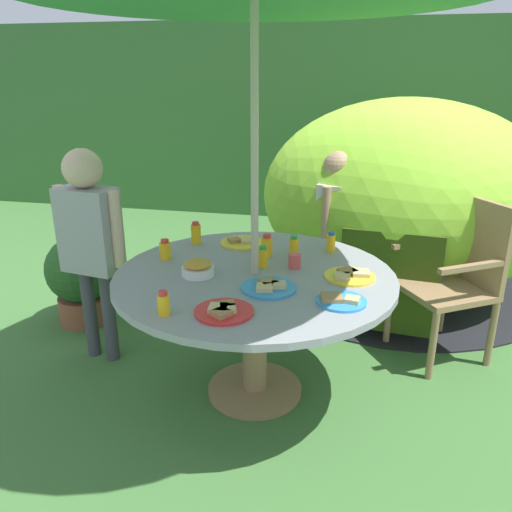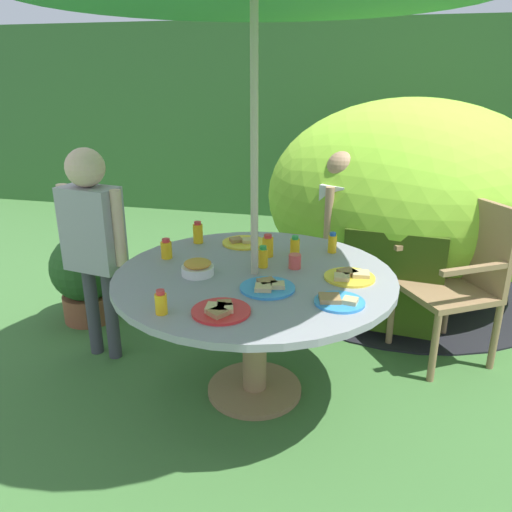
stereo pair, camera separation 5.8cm
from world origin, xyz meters
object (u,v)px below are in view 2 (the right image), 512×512
Objects in this scene: juice_bottle_far_right at (263,257)px; garden_table at (254,296)px; plate_center_back at (221,310)px; juice_bottle_spot_a at (332,243)px; snack_bowl at (198,268)px; plate_back_edge at (350,276)px; plate_near_right at (244,242)px; dome_tent at (408,198)px; wooden_chair at (461,274)px; juice_bottle_spot_b at (166,249)px; juice_bottle_near_left at (295,246)px; child_in_grey_shirt at (92,229)px; juice_bottle_mid_right at (161,303)px; child_in_white_shirt at (339,215)px; juice_bottle_front_edge at (198,233)px; plate_mid_left at (339,301)px; cup_near at (295,261)px; potted_plant at (86,275)px; juice_bottle_center_front at (268,246)px; plate_far_left at (268,287)px.

garden_table is at bearing -102.90° from juice_bottle_far_right.
juice_bottle_spot_a is at bearing 66.29° from plate_center_back.
snack_bowl is 0.73m from plate_back_edge.
plate_near_right is 0.51m from juice_bottle_spot_a.
dome_tent is at bearing 63.92° from juice_bottle_far_right.
juice_bottle_spot_a reaches higher than juice_bottle_far_right.
dome_tent reaches higher than plate_back_edge.
wooden_chair reaches higher than plate_back_edge.
juice_bottle_spot_a is at bearing 108.54° from plate_back_edge.
plate_center_back is at bearing -49.63° from juice_bottle_spot_b.
plate_near_right is 2.36× the size of juice_bottle_near_left.
child_in_grey_shirt is at bearing 161.06° from snack_bowl.
juice_bottle_mid_right is at bearing -115.34° from juice_bottle_far_right.
child_in_white_shirt is at bearing 74.76° from juice_bottle_near_left.
child_in_white_shirt is at bearing 38.31° from juice_bottle_front_edge.
plate_mid_left is 3.01× the size of cup_near.
child_in_grey_shirt is (0.34, -0.40, 0.46)m from potted_plant.
juice_bottle_near_left is at bearing -101.21° from wooden_chair.
child_in_white_shirt reaches higher than juice_bottle_front_edge.
cup_near is at bearing 8.69° from child_in_white_shirt.
dome_tent is at bearing 50.34° from juice_bottle_spot_b.
plate_back_edge is at bearing 5.53° from garden_table.
plate_mid_left is 0.50m from plate_center_back.
juice_bottle_front_edge is (-0.86, 0.63, 0.05)m from plate_mid_left.
potted_plant is at bearing 166.88° from juice_bottle_center_front.
dome_tent is 2.31m from child_in_grey_shirt.
snack_bowl is at bearing -114.79° from dome_tent.
wooden_chair is at bearing 20.93° from juice_bottle_center_front.
plate_near_right is (-0.60, 0.68, -0.00)m from plate_mid_left.
plate_back_edge is 2.13× the size of juice_bottle_spot_a.
plate_far_left is 2.24× the size of juice_bottle_far_right.
plate_back_edge is at bearing -31.62° from plate_near_right.
plate_far_left is 2.07× the size of juice_bottle_center_front.
juice_bottle_center_front is 0.82m from juice_bottle_mid_right.
wooden_chair is 7.72× the size of juice_bottle_center_front.
juice_bottle_spot_a is at bearing 1.07° from juice_bottle_front_edge.
plate_mid_left reaches higher than potted_plant.
dome_tent is 0.83m from child_in_white_shirt.
child_in_white_shirt is at bearing 71.47° from garden_table.
cup_near reaches higher than plate_far_left.
child_in_grey_shirt is 0.97m from juice_bottle_mid_right.
plate_near_right is (-0.17, 0.43, 0.13)m from garden_table.
dome_tent reaches higher than child_in_white_shirt.
cup_near is at bearing -80.71° from juice_bottle_near_left.
cup_near is (-0.28, 0.07, 0.02)m from plate_back_edge.
juice_bottle_center_front is (-0.45, 0.21, 0.05)m from plate_back_edge.
juice_bottle_spot_b is at bearing -123.29° from dome_tent.
garden_table is at bearing -68.62° from plate_near_right.
juice_bottle_spot_a is (1.30, 0.24, -0.06)m from child_in_grey_shirt.
juice_bottle_front_edge is at bearing -127.17° from dome_tent.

